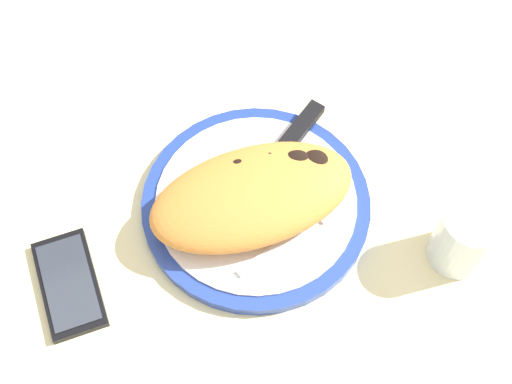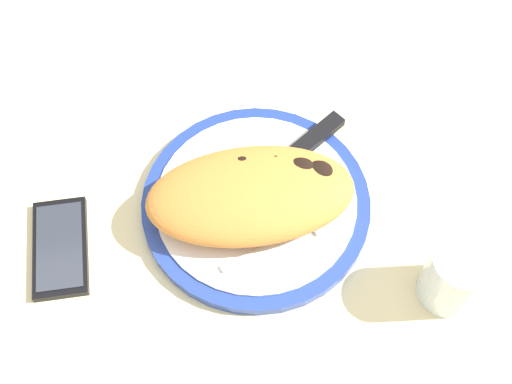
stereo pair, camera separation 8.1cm
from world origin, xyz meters
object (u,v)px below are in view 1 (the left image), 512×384
fork (302,228)px  smartphone (69,284)px  knife (285,148)px  water_glass (463,240)px  calzone (253,196)px  plate (256,204)px

fork → smartphone: 27.13cm
smartphone → knife: bearing=11.0°
fork → water_glass: bearing=-31.2°
calzone → fork: bearing=-50.8°
plate → knife: (6.07, 5.02, 1.42)cm
calzone → smartphone: (-22.62, -0.02, -3.99)cm
calzone → water_glass: water_glass is taller
plate → water_glass: bearing=-38.6°
fork → water_glass: size_ratio=1.79×
calzone → smartphone: bearing=-179.9°
knife → water_glass: size_ratio=2.30×
knife → calzone: bearing=-140.1°
fork → plate: bearing=120.6°
plate → water_glass: water_glass is taller
calzone → water_glass: (19.38, -14.22, -0.81)cm
calzone → water_glass: bearing=-36.3°
water_glass → fork: bearing=148.8°
fork → smartphone: (-26.65, 4.91, -1.46)cm
plate → knife: bearing=39.6°
plate → fork: size_ratio=1.74×
plate → smartphone: bearing=-178.3°
calzone → smartphone: 22.97cm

